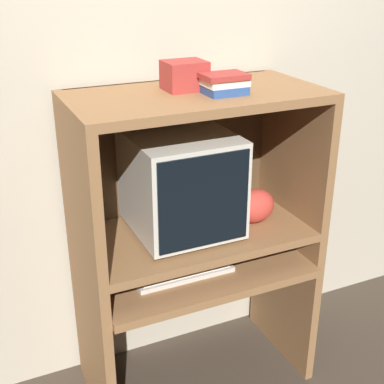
% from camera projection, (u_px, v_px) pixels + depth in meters
% --- Properties ---
extents(wall_back, '(6.00, 0.06, 2.60)m').
position_uv_depth(wall_back, '(165.00, 97.00, 2.36)').
color(wall_back, '#B2A893').
rests_on(wall_back, ground_plane).
extents(desk_base, '(1.00, 0.56, 0.63)m').
position_uv_depth(desk_base, '(198.00, 307.00, 2.42)').
color(desk_base, brown).
rests_on(desk_base, ground_plane).
extents(desk_monitor_shelf, '(1.00, 0.53, 0.16)m').
position_uv_depth(desk_monitor_shelf, '(196.00, 236.00, 2.31)').
color(desk_monitor_shelf, brown).
rests_on(desk_monitor_shelf, desk_base).
extents(hutch_upper, '(1.00, 0.53, 0.60)m').
position_uv_depth(hutch_upper, '(192.00, 139.00, 2.16)').
color(hutch_upper, brown).
rests_on(hutch_upper, desk_monitor_shelf).
extents(crt_monitor, '(0.41, 0.45, 0.43)m').
position_uv_depth(crt_monitor, '(181.00, 183.00, 2.20)').
color(crt_monitor, beige).
rests_on(crt_monitor, desk_monitor_shelf).
extents(keyboard, '(0.43, 0.13, 0.03)m').
position_uv_depth(keyboard, '(183.00, 273.00, 2.25)').
color(keyboard, beige).
rests_on(keyboard, desk_base).
extents(mouse, '(0.06, 0.04, 0.03)m').
position_uv_depth(mouse, '(238.00, 260.00, 2.34)').
color(mouse, black).
rests_on(mouse, desk_base).
extents(snack_bag, '(0.19, 0.14, 0.15)m').
position_uv_depth(snack_bag, '(254.00, 206.00, 2.33)').
color(snack_bag, '#BC382D').
rests_on(snack_bag, desk_monitor_shelf).
extents(book_stack, '(0.17, 0.13, 0.08)m').
position_uv_depth(book_stack, '(224.00, 83.00, 2.01)').
color(book_stack, navy).
rests_on(book_stack, hutch_upper).
extents(storage_box, '(0.16, 0.14, 0.11)m').
position_uv_depth(storage_box, '(185.00, 75.00, 2.07)').
color(storage_box, maroon).
rests_on(storage_box, hutch_upper).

